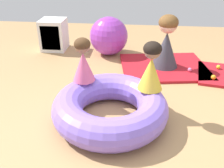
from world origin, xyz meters
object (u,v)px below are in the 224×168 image
at_px(inflatable_cushion, 110,107).
at_px(play_ball_pink, 190,70).
at_px(storage_cube, 54,35).
at_px(child_in_yellow, 151,67).
at_px(child_in_pink, 83,60).
at_px(adult_seated, 166,42).
at_px(play_ball_yellow, 218,67).
at_px(play_ball_orange, 213,77).
at_px(exercise_ball_large, 109,36).

xyz_separation_m(inflatable_cushion, play_ball_pink, (1.08, 1.28, -0.09)).
xyz_separation_m(play_ball_pink, storage_cube, (-2.36, 0.82, 0.21)).
bearing_deg(storage_cube, child_in_yellow, -48.45).
bearing_deg(storage_cube, child_in_pink, -62.38).
bearing_deg(adult_seated, play_ball_pink, -59.70).
height_order(adult_seated, play_ball_yellow, adult_seated).
bearing_deg(child_in_yellow, inflatable_cushion, -173.48).
distance_m(adult_seated, play_ball_orange, 0.86).
relative_size(play_ball_pink, storage_cube, 0.11).
height_order(inflatable_cushion, child_in_yellow, child_in_yellow).
relative_size(adult_seated, play_ball_pink, 12.86).
distance_m(inflatable_cushion, play_ball_pink, 1.67).
distance_m(child_in_pink, exercise_ball_large, 1.69).
xyz_separation_m(child_in_pink, adult_seated, (1.05, 1.15, -0.15)).
distance_m(inflatable_cushion, exercise_ball_large, 1.99).
relative_size(inflatable_cushion, play_ball_yellow, 20.22).
height_order(adult_seated, play_ball_orange, adult_seated).
xyz_separation_m(play_ball_yellow, play_ball_orange, (-0.17, -0.38, 0.00)).
bearing_deg(adult_seated, child_in_yellow, -136.36).
xyz_separation_m(play_ball_orange, exercise_ball_large, (-1.61, 0.93, 0.26)).
relative_size(child_in_yellow, adult_seated, 0.66).
bearing_deg(child_in_pink, play_ball_yellow, -114.82).
bearing_deg(storage_cube, exercise_ball_large, -6.93).
height_order(inflatable_cushion, child_in_pink, child_in_pink).
bearing_deg(exercise_ball_large, adult_seated, -28.58).
distance_m(play_ball_pink, exercise_ball_large, 1.51).
relative_size(child_in_yellow, play_ball_pink, 8.54).
distance_m(child_in_pink, play_ball_yellow, 2.24).
bearing_deg(play_ball_orange, inflatable_cushion, -142.59).
relative_size(child_in_yellow, play_ball_yellow, 8.59).
bearing_deg(play_ball_yellow, storage_cube, 166.51).
height_order(child_in_yellow, play_ball_pink, child_in_yellow).
bearing_deg(play_ball_yellow, exercise_ball_large, 162.81).
xyz_separation_m(child_in_pink, storage_cube, (-0.94, 1.79, -0.30)).
xyz_separation_m(play_ball_pink, exercise_ball_large, (-1.31, 0.69, 0.26)).
bearing_deg(storage_cube, adult_seated, -17.88).
relative_size(inflatable_cushion, play_ball_pink, 20.09).
xyz_separation_m(inflatable_cushion, child_in_pink, (-0.34, 0.31, 0.41)).
bearing_deg(adult_seated, child_in_pink, -165.98).
distance_m(child_in_yellow, storage_cube, 2.58).
bearing_deg(play_ball_pink, adult_seated, 154.03).
bearing_deg(exercise_ball_large, storage_cube, 173.07).
relative_size(play_ball_orange, play_ball_pink, 1.11).
bearing_deg(play_ball_yellow, play_ball_pink, -162.31).
distance_m(play_ball_orange, exercise_ball_large, 1.87).
bearing_deg(child_in_yellow, play_ball_pink, 42.09).
xyz_separation_m(adult_seated, storage_cube, (-1.98, 0.64, -0.15)).
height_order(adult_seated, exercise_ball_large, adult_seated).
bearing_deg(play_ball_yellow, adult_seated, 177.62).
height_order(child_in_yellow, exercise_ball_large, child_in_yellow).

